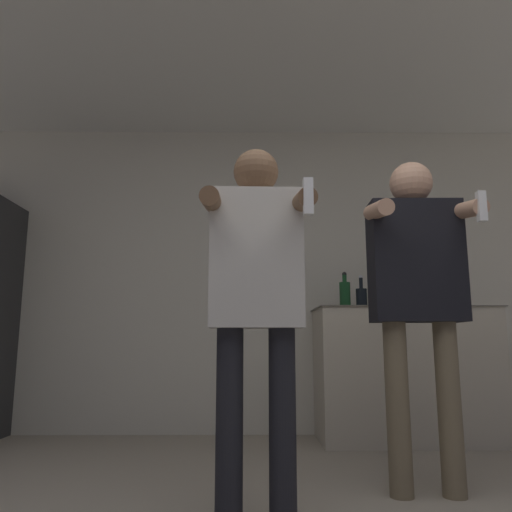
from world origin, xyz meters
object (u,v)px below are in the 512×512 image
Objects in this scene: bottle_brown_liquor at (414,293)px; person_man_side at (417,282)px; person_woman_foreground at (256,287)px; bottle_green_wine at (361,297)px; bottle_amber_bourbon at (345,294)px; bottle_short_whiskey at (382,294)px.

person_man_side is at bearing -107.51° from bottle_brown_liquor.
person_woman_foreground is (-1.24, -1.74, -0.15)m from bottle_brown_liquor.
bottle_green_wine is 0.41m from bottle_brown_liquor.
bottle_green_wine is at bearing -0.00° from bottle_amber_bourbon.
bottle_short_whiskey is 0.17× the size of person_man_side.
person_woman_foreground is (-0.83, -1.74, -0.12)m from bottle_green_wine.
bottle_amber_bourbon is 0.17× the size of person_man_side.
bottle_short_whiskey is 1.02× the size of bottle_amber_bourbon.
bottle_short_whiskey is 0.25m from bottle_brown_liquor.
bottle_amber_bourbon is at bearing 180.00° from bottle_green_wine.
person_woman_foreground is at bearing -115.36° from bottle_green_wine.
bottle_brown_liquor is 0.19× the size of person_woman_foreground.
bottle_short_whiskey is at bearing 0.00° from bottle_green_wine.
bottle_brown_liquor reaches higher than bottle_amber_bourbon.
person_man_side is at bearing -90.50° from bottle_green_wine.
bottle_green_wine is 0.15× the size of person_man_side.
bottle_short_whiskey is 0.97× the size of bottle_brown_liquor.
bottle_green_wine is at bearing -180.00° from bottle_short_whiskey.
person_man_side is at bearing -97.28° from bottle_short_whiskey.
bottle_amber_bourbon is 0.95× the size of bottle_brown_liquor.
bottle_green_wine is 1.93m from person_woman_foreground.
person_woman_foreground reaches higher than bottle_short_whiskey.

